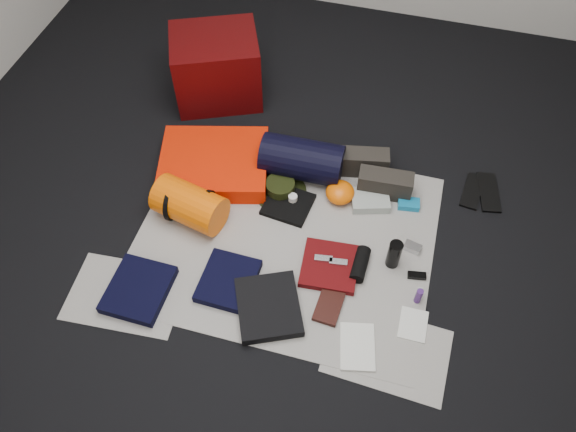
% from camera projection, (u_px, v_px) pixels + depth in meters
% --- Properties ---
extents(floor, '(4.50, 4.50, 0.02)m').
position_uv_depth(floor, '(285.00, 240.00, 3.10)').
color(floor, black).
rests_on(floor, ground).
extents(newspaper_mat, '(1.60, 1.30, 0.01)m').
position_uv_depth(newspaper_mat, '(285.00, 238.00, 3.09)').
color(newspaper_mat, beige).
rests_on(newspaper_mat, floor).
extents(newspaper_sheet_front_left, '(0.61, 0.44, 0.00)m').
position_uv_depth(newspaper_sheet_front_left, '(126.00, 294.00, 2.89)').
color(newspaper_sheet_front_left, beige).
rests_on(newspaper_sheet_front_left, floor).
extents(newspaper_sheet_front_right, '(0.60, 0.43, 0.00)m').
position_uv_depth(newspaper_sheet_front_right, '(387.00, 351.00, 2.71)').
color(newspaper_sheet_front_right, beige).
rests_on(newspaper_sheet_front_right, floor).
extents(red_cabinet, '(0.67, 0.62, 0.45)m').
position_uv_depth(red_cabinet, '(217.00, 67.00, 3.60)').
color(red_cabinet, '#490506').
rests_on(red_cabinet, floor).
extents(sleeping_pad, '(0.74, 0.65, 0.11)m').
position_uv_depth(sleeping_pad, '(214.00, 164.00, 3.33)').
color(sleeping_pad, '#F82302').
rests_on(sleeping_pad, newspaper_mat).
extents(stuff_sack, '(0.43, 0.31, 0.23)m').
position_uv_depth(stuff_sack, '(190.00, 205.00, 3.08)').
color(stuff_sack, '#F96004').
rests_on(stuff_sack, newspaper_mat).
extents(sack_strap_left, '(0.02, 0.22, 0.22)m').
position_uv_depth(sack_strap_left, '(173.00, 201.00, 3.10)').
color(sack_strap_left, black).
rests_on(sack_strap_left, newspaper_mat).
extents(sack_strap_right, '(0.03, 0.22, 0.22)m').
position_uv_depth(sack_strap_right, '(207.00, 209.00, 3.07)').
color(sack_strap_right, black).
rests_on(sack_strap_right, newspaper_mat).
extents(navy_duffel, '(0.48, 0.26, 0.25)m').
position_uv_depth(navy_duffel, '(302.00, 160.00, 3.26)').
color(navy_duffel, black).
rests_on(navy_duffel, newspaper_mat).
extents(boonie_brim, '(0.38, 0.38, 0.01)m').
position_uv_depth(boonie_brim, '(280.00, 191.00, 3.28)').
color(boonie_brim, black).
rests_on(boonie_brim, newspaper_mat).
extents(boonie_crown, '(0.17, 0.17, 0.07)m').
position_uv_depth(boonie_crown, '(280.00, 187.00, 3.24)').
color(boonie_crown, black).
rests_on(boonie_crown, boonie_brim).
extents(hiking_boot_left, '(0.32, 0.17, 0.15)m').
position_uv_depth(hiking_boot_left, '(362.00, 162.00, 3.31)').
color(hiking_boot_left, '#2C2822').
rests_on(hiking_boot_left, newspaper_mat).
extents(hiking_boot_right, '(0.32, 0.13, 0.15)m').
position_uv_depth(hiking_boot_right, '(385.00, 184.00, 3.21)').
color(hiking_boot_right, '#2C2822').
rests_on(hiking_boot_right, newspaper_mat).
extents(flip_flop_left, '(0.13, 0.27, 0.01)m').
position_uv_depth(flip_flop_left, '(472.00, 191.00, 3.28)').
color(flip_flop_left, black).
rests_on(flip_flop_left, floor).
extents(flip_flop_right, '(0.16, 0.30, 0.02)m').
position_uv_depth(flip_flop_right, '(489.00, 192.00, 3.28)').
color(flip_flop_right, black).
rests_on(flip_flop_right, floor).
extents(trousers_navy_a, '(0.30, 0.34, 0.05)m').
position_uv_depth(trousers_navy_a, '(139.00, 289.00, 2.87)').
color(trousers_navy_a, black).
rests_on(trousers_navy_a, newspaper_mat).
extents(trousers_navy_b, '(0.28, 0.32, 0.05)m').
position_uv_depth(trousers_navy_b, '(228.00, 281.00, 2.90)').
color(trousers_navy_b, black).
rests_on(trousers_navy_b, newspaper_mat).
extents(trousers_charcoal, '(0.42, 0.45, 0.05)m').
position_uv_depth(trousers_charcoal, '(269.00, 307.00, 2.81)').
color(trousers_charcoal, black).
rests_on(trousers_charcoal, newspaper_mat).
extents(black_tshirt, '(0.28, 0.27, 0.03)m').
position_uv_depth(black_tshirt, '(288.00, 204.00, 3.21)').
color(black_tshirt, black).
rests_on(black_tshirt, newspaper_mat).
extents(red_shirt, '(0.31, 0.31, 0.04)m').
position_uv_depth(red_shirt, '(330.00, 266.00, 2.96)').
color(red_shirt, '#55090B').
rests_on(red_shirt, newspaper_mat).
extents(orange_stuff_sack, '(0.21, 0.21, 0.11)m').
position_uv_depth(orange_stuff_sack, '(340.00, 192.00, 3.21)').
color(orange_stuff_sack, '#F96004').
rests_on(orange_stuff_sack, newspaper_mat).
extents(first_aid_pouch, '(0.25, 0.22, 0.05)m').
position_uv_depth(first_aid_pouch, '(370.00, 200.00, 3.21)').
color(first_aid_pouch, '#99A29A').
rests_on(first_aid_pouch, newspaper_mat).
extents(water_bottle, '(0.10, 0.10, 0.18)m').
position_uv_depth(water_bottle, '(394.00, 254.00, 2.92)').
color(water_bottle, black).
rests_on(water_bottle, newspaper_mat).
extents(speaker, '(0.08, 0.20, 0.08)m').
position_uv_depth(speaker, '(360.00, 264.00, 2.94)').
color(speaker, black).
rests_on(speaker, newspaper_mat).
extents(compact_camera, '(0.10, 0.07, 0.04)m').
position_uv_depth(compact_camera, '(412.00, 247.00, 3.03)').
color(compact_camera, silver).
rests_on(compact_camera, newspaper_mat).
extents(cyan_case, '(0.13, 0.09, 0.04)m').
position_uv_depth(cyan_case, '(409.00, 204.00, 3.20)').
color(cyan_case, '#1174A5').
rests_on(cyan_case, newspaper_mat).
extents(toiletry_purple, '(0.04, 0.04, 0.10)m').
position_uv_depth(toiletry_purple, '(419.00, 296.00, 2.82)').
color(toiletry_purple, '#462068').
rests_on(toiletry_purple, newspaper_mat).
extents(toiletry_clear, '(0.03, 0.03, 0.08)m').
position_uv_depth(toiletry_clear, '(419.00, 293.00, 2.84)').
color(toiletry_clear, '#B8BEB8').
rests_on(toiletry_clear, newspaper_mat).
extents(paperback_book, '(0.14, 0.20, 0.03)m').
position_uv_depth(paperback_book, '(329.00, 307.00, 2.83)').
color(paperback_book, black).
rests_on(paperback_book, newspaper_mat).
extents(map_booklet, '(0.21, 0.27, 0.01)m').
position_uv_depth(map_booklet, '(357.00, 347.00, 2.71)').
color(map_booklet, silver).
rests_on(map_booklet, newspaper_mat).
extents(map_printout, '(0.14, 0.17, 0.01)m').
position_uv_depth(map_printout, '(413.00, 324.00, 2.78)').
color(map_printout, silver).
rests_on(map_printout, newspaper_mat).
extents(sunglasses, '(0.10, 0.05, 0.02)m').
position_uv_depth(sunglasses, '(417.00, 276.00, 2.93)').
color(sunglasses, black).
rests_on(sunglasses, newspaper_mat).
extents(key_cluster, '(0.09, 0.09, 0.01)m').
position_uv_depth(key_cluster, '(128.00, 295.00, 2.87)').
color(key_cluster, silver).
rests_on(key_cluster, newspaper_mat).
extents(tape_roll, '(0.05, 0.05, 0.03)m').
position_uv_depth(tape_roll, '(293.00, 198.00, 3.20)').
color(tape_roll, silver).
rests_on(tape_roll, black_tshirt).
extents(energy_bar_a, '(0.10, 0.05, 0.01)m').
position_uv_depth(energy_bar_a, '(323.00, 259.00, 2.96)').
color(energy_bar_a, silver).
rests_on(energy_bar_a, red_shirt).
extents(energy_bar_b, '(0.10, 0.05, 0.01)m').
position_uv_depth(energy_bar_b, '(338.00, 262.00, 2.94)').
color(energy_bar_b, silver).
rests_on(energy_bar_b, red_shirt).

